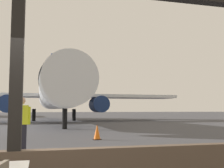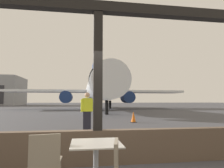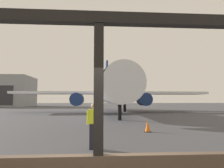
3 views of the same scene
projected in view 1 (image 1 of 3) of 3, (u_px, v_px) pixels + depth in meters
ground_plane at (37, 119)px, 42.82m from camera, size 220.00×220.00×0.00m
window_frame at (15, 118)px, 4.37m from camera, size 8.75×0.24×3.68m
airplane at (56, 93)px, 31.80m from camera, size 29.73×31.85×10.15m
ground_crew_worker at (21, 126)px, 8.03m from camera, size 0.52×0.30×1.74m
traffic_cone at (97, 132)px, 12.81m from camera, size 0.36×0.36×0.71m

